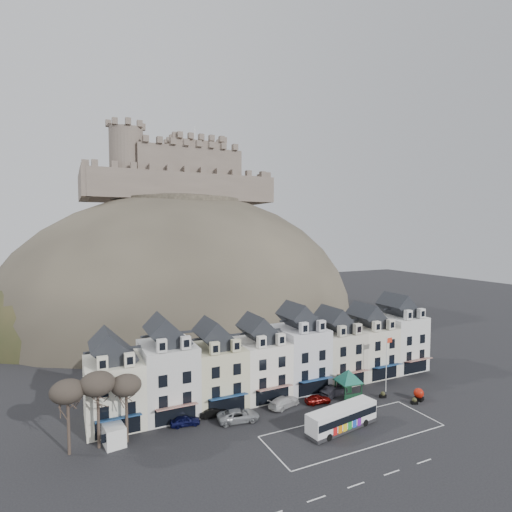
{
  "coord_description": "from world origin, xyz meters",
  "views": [
    {
      "loc": [
        -28.77,
        -35.66,
        24.21
      ],
      "look_at": [
        -0.18,
        24.0,
        19.86
      ],
      "focal_mm": 28.0,
      "sensor_mm": 36.0,
      "label": 1
    }
  ],
  "objects_px": {
    "car_black": "(214,412)",
    "car_maroon": "(318,399)",
    "bus_shelter": "(348,376)",
    "white_van": "(112,431)",
    "car_navy": "(185,421)",
    "car_silver": "(238,415)",
    "flagpole": "(387,360)",
    "red_buoy": "(419,394)",
    "car_white": "(284,402)",
    "car_charcoal": "(334,391)",
    "bus": "(342,417)"
  },
  "relations": [
    {
      "from": "flagpole",
      "to": "car_black",
      "type": "xyz_separation_m",
      "value": [
        -26.12,
        3.49,
        -4.15
      ]
    },
    {
      "from": "red_buoy",
      "to": "car_white",
      "type": "relative_size",
      "value": 0.35
    },
    {
      "from": "bus",
      "to": "car_silver",
      "type": "height_order",
      "value": "bus"
    },
    {
      "from": "bus_shelter",
      "to": "car_maroon",
      "type": "bearing_deg",
      "value": -177.03
    },
    {
      "from": "bus_shelter",
      "to": "car_navy",
      "type": "xyz_separation_m",
      "value": [
        -23.52,
        2.09,
        -2.58
      ]
    },
    {
      "from": "bus",
      "to": "car_navy",
      "type": "relative_size",
      "value": 2.79
    },
    {
      "from": "bus",
      "to": "bus_shelter",
      "type": "distance_m",
      "value": 9.78
    },
    {
      "from": "flagpole",
      "to": "car_navy",
      "type": "distance_m",
      "value": 30.49
    },
    {
      "from": "car_silver",
      "to": "car_maroon",
      "type": "height_order",
      "value": "car_silver"
    },
    {
      "from": "flagpole",
      "to": "car_navy",
      "type": "bearing_deg",
      "value": 174.67
    },
    {
      "from": "red_buoy",
      "to": "white_van",
      "type": "distance_m",
      "value": 41.23
    },
    {
      "from": "red_buoy",
      "to": "car_navy",
      "type": "relative_size",
      "value": 0.47
    },
    {
      "from": "white_van",
      "to": "car_silver",
      "type": "distance_m",
      "value": 15.11
    },
    {
      "from": "white_van",
      "to": "car_maroon",
      "type": "bearing_deg",
      "value": -12.0
    },
    {
      "from": "car_silver",
      "to": "car_white",
      "type": "xyz_separation_m",
      "value": [
        7.25,
        1.08,
        -0.03
      ]
    },
    {
      "from": "flagpole",
      "to": "car_black",
      "type": "relative_size",
      "value": 2.24
    },
    {
      "from": "red_buoy",
      "to": "car_silver",
      "type": "xyz_separation_m",
      "value": [
        -25.6,
        5.32,
        -0.13
      ]
    },
    {
      "from": "bus_shelter",
      "to": "car_silver",
      "type": "bearing_deg",
      "value": -174.94
    },
    {
      "from": "bus_shelter",
      "to": "car_charcoal",
      "type": "height_order",
      "value": "bus_shelter"
    },
    {
      "from": "flagpole",
      "to": "white_van",
      "type": "distance_m",
      "value": 38.94
    },
    {
      "from": "bus_shelter",
      "to": "car_navy",
      "type": "relative_size",
      "value": 1.77
    },
    {
      "from": "bus_shelter",
      "to": "car_black",
      "type": "xyz_separation_m",
      "value": [
        -19.55,
        2.77,
        -2.59
      ]
    },
    {
      "from": "red_buoy",
      "to": "car_maroon",
      "type": "xyz_separation_m",
      "value": [
        -13.58,
        5.32,
        -0.26
      ]
    },
    {
      "from": "car_black",
      "to": "car_charcoal",
      "type": "xyz_separation_m",
      "value": [
        18.04,
        -1.38,
        0.13
      ]
    },
    {
      "from": "bus",
      "to": "flagpole",
      "type": "bearing_deg",
      "value": 17.14
    },
    {
      "from": "flagpole",
      "to": "bus_shelter",
      "type": "bearing_deg",
      "value": 173.73
    },
    {
      "from": "car_navy",
      "to": "car_maroon",
      "type": "relative_size",
      "value": 1.0
    },
    {
      "from": "car_maroon",
      "to": "car_charcoal",
      "type": "relative_size",
      "value": 0.8
    },
    {
      "from": "car_black",
      "to": "car_maroon",
      "type": "bearing_deg",
      "value": -90.54
    },
    {
      "from": "car_charcoal",
      "to": "red_buoy",
      "type": "bearing_deg",
      "value": -137.43
    },
    {
      "from": "car_black",
      "to": "flagpole",
      "type": "bearing_deg",
      "value": -88.34
    },
    {
      "from": "bus_shelter",
      "to": "flagpole",
      "type": "xyz_separation_m",
      "value": [
        6.56,
        -0.72,
        1.56
      ]
    },
    {
      "from": "bus",
      "to": "car_white",
      "type": "bearing_deg",
      "value": 102.81
    },
    {
      "from": "flagpole",
      "to": "car_black",
      "type": "height_order",
      "value": "flagpole"
    },
    {
      "from": "bus_shelter",
      "to": "car_charcoal",
      "type": "xyz_separation_m",
      "value": [
        -1.52,
        1.38,
        -2.46
      ]
    },
    {
      "from": "bus",
      "to": "red_buoy",
      "type": "bearing_deg",
      "value": -1.05
    },
    {
      "from": "flagpole",
      "to": "red_buoy",
      "type": "bearing_deg",
      "value": -66.08
    },
    {
      "from": "car_navy",
      "to": "car_silver",
      "type": "bearing_deg",
      "value": -98.48
    },
    {
      "from": "bus",
      "to": "car_charcoal",
      "type": "bearing_deg",
      "value": 50.44
    },
    {
      "from": "car_maroon",
      "to": "bus_shelter",
      "type": "bearing_deg",
      "value": -84.94
    },
    {
      "from": "car_navy",
      "to": "car_charcoal",
      "type": "bearing_deg",
      "value": -84.43
    },
    {
      "from": "white_van",
      "to": "red_buoy",
      "type": "bearing_deg",
      "value": -17.98
    },
    {
      "from": "white_van",
      "to": "car_silver",
      "type": "height_order",
      "value": "white_van"
    },
    {
      "from": "white_van",
      "to": "car_navy",
      "type": "bearing_deg",
      "value": -8.98
    },
    {
      "from": "bus_shelter",
      "to": "car_maroon",
      "type": "xyz_separation_m",
      "value": [
        -5.09,
        0.27,
        -2.59
      ]
    },
    {
      "from": "red_buoy",
      "to": "white_van",
      "type": "bearing_deg",
      "value": 169.76
    },
    {
      "from": "white_van",
      "to": "car_black",
      "type": "relative_size",
      "value": 1.38
    },
    {
      "from": "bus",
      "to": "bus_shelter",
      "type": "relative_size",
      "value": 1.57
    },
    {
      "from": "car_charcoal",
      "to": "car_navy",
      "type": "bearing_deg",
      "value": 73.53
    },
    {
      "from": "car_silver",
      "to": "car_white",
      "type": "bearing_deg",
      "value": -73.75
    }
  ]
}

